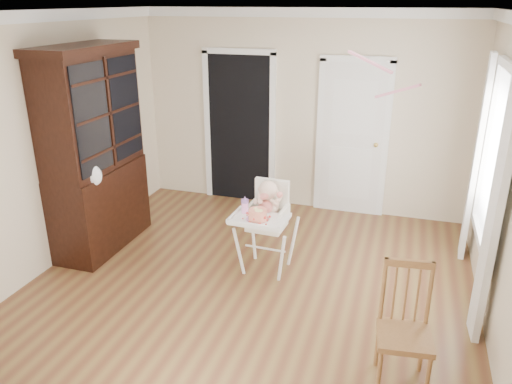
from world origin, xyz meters
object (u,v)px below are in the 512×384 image
(dining_chair, at_px, (404,331))
(china_cabinet, at_px, (94,151))
(high_chair, at_px, (267,217))
(sippy_cup, at_px, (245,206))
(cake, at_px, (258,215))

(dining_chair, bearing_deg, china_cabinet, 152.43)
(china_cabinet, height_order, dining_chair, china_cabinet)
(high_chair, bearing_deg, sippy_cup, -143.48)
(high_chair, relative_size, china_cabinet, 0.43)
(sippy_cup, bearing_deg, high_chair, 33.74)
(cake, height_order, china_cabinet, china_cabinet)
(sippy_cup, relative_size, dining_chair, 0.19)
(sippy_cup, xyz_separation_m, dining_chair, (1.67, -1.21, -0.33))
(high_chair, distance_m, sippy_cup, 0.29)
(cake, distance_m, china_cabinet, 2.09)
(china_cabinet, distance_m, dining_chair, 3.84)
(china_cabinet, bearing_deg, dining_chair, -20.90)
(sippy_cup, height_order, china_cabinet, china_cabinet)
(cake, xyz_separation_m, sippy_cup, (-0.18, 0.13, 0.02))
(high_chair, xyz_separation_m, cake, (-0.02, -0.26, 0.13))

